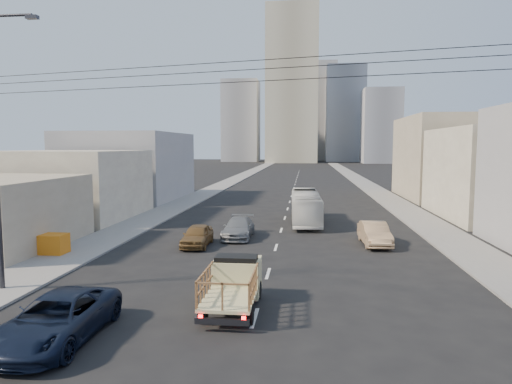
% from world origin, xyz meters
% --- Properties ---
extents(ground, '(420.00, 420.00, 0.00)m').
position_xyz_m(ground, '(0.00, 0.00, 0.00)').
color(ground, black).
rests_on(ground, ground).
extents(sidewalk_left, '(3.50, 180.00, 0.12)m').
position_xyz_m(sidewalk_left, '(-11.75, 70.00, 0.06)').
color(sidewalk_left, slate).
rests_on(sidewalk_left, ground).
extents(sidewalk_right, '(3.50, 180.00, 0.12)m').
position_xyz_m(sidewalk_right, '(11.75, 70.00, 0.06)').
color(sidewalk_right, slate).
rests_on(sidewalk_right, ground).
extents(lane_dashes, '(0.15, 104.00, 0.01)m').
position_xyz_m(lane_dashes, '(0.00, 53.00, 0.01)').
color(lane_dashes, silver).
rests_on(lane_dashes, ground).
extents(flatbed_pickup, '(1.95, 4.41, 1.90)m').
position_xyz_m(flatbed_pickup, '(-0.96, 2.95, 1.09)').
color(flatbed_pickup, '#CFC78B').
rests_on(flatbed_pickup, ground).
extents(navy_pickup, '(2.53, 5.43, 1.51)m').
position_xyz_m(navy_pickup, '(-6.21, -0.71, 0.75)').
color(navy_pickup, black).
rests_on(navy_pickup, ground).
extents(city_bus, '(2.63, 9.70, 2.68)m').
position_xyz_m(city_bus, '(1.85, 23.62, 1.34)').
color(city_bus, silver).
rests_on(city_bus, ground).
extents(sedan_brown, '(1.69, 4.05, 1.37)m').
position_xyz_m(sedan_brown, '(-5.05, 13.85, 0.69)').
color(sedan_brown, brown).
rests_on(sedan_brown, ground).
extents(sedan_tan, '(1.78, 4.55, 1.47)m').
position_xyz_m(sedan_tan, '(6.31, 15.47, 0.74)').
color(sedan_tan, tan).
rests_on(sedan_tan, ground).
extents(sedan_grey, '(1.96, 4.76, 1.38)m').
position_xyz_m(sedan_grey, '(-2.82, 16.79, 0.69)').
color(sedan_grey, slate).
rests_on(sedan_grey, ground).
extents(overhead_wires, '(23.01, 5.02, 0.72)m').
position_xyz_m(overhead_wires, '(0.00, 1.50, 8.97)').
color(overhead_wires, black).
rests_on(overhead_wires, ground).
extents(crate_stack, '(1.80, 1.20, 1.14)m').
position_xyz_m(crate_stack, '(-13.00, 10.45, 0.69)').
color(crate_stack, orange).
rests_on(crate_stack, sidewalk_left).
extents(bldg_right_mid, '(11.00, 14.00, 8.00)m').
position_xyz_m(bldg_right_mid, '(19.50, 28.00, 4.00)').
color(bldg_right_mid, '#B0A38E').
rests_on(bldg_right_mid, ground).
extents(bldg_right_far, '(12.00, 16.00, 10.00)m').
position_xyz_m(bldg_right_far, '(20.00, 44.00, 5.00)').
color(bldg_right_far, gray).
rests_on(bldg_right_far, ground).
extents(bldg_left_mid, '(11.00, 12.00, 6.00)m').
position_xyz_m(bldg_left_mid, '(-19.00, 24.00, 3.00)').
color(bldg_left_mid, '#B0A38E').
rests_on(bldg_left_mid, ground).
extents(bldg_left_far, '(12.00, 16.00, 8.00)m').
position_xyz_m(bldg_left_far, '(-19.50, 39.00, 4.00)').
color(bldg_left_far, gray).
rests_on(bldg_left_far, ground).
extents(high_rise_tower, '(20.00, 20.00, 60.00)m').
position_xyz_m(high_rise_tower, '(-4.00, 170.00, 30.00)').
color(high_rise_tower, tan).
rests_on(high_rise_tower, ground).
extents(midrise_ne, '(16.00, 16.00, 40.00)m').
position_xyz_m(midrise_ne, '(18.00, 185.00, 20.00)').
color(midrise_ne, gray).
rests_on(midrise_ne, ground).
extents(midrise_nw, '(15.00, 15.00, 34.00)m').
position_xyz_m(midrise_nw, '(-26.00, 180.00, 17.00)').
color(midrise_nw, gray).
rests_on(midrise_nw, ground).
extents(midrise_back, '(18.00, 18.00, 44.00)m').
position_xyz_m(midrise_back, '(6.00, 200.00, 22.00)').
color(midrise_back, gray).
rests_on(midrise_back, ground).
extents(midrise_east, '(14.00, 14.00, 28.00)m').
position_xyz_m(midrise_east, '(30.00, 165.00, 14.00)').
color(midrise_east, gray).
rests_on(midrise_east, ground).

